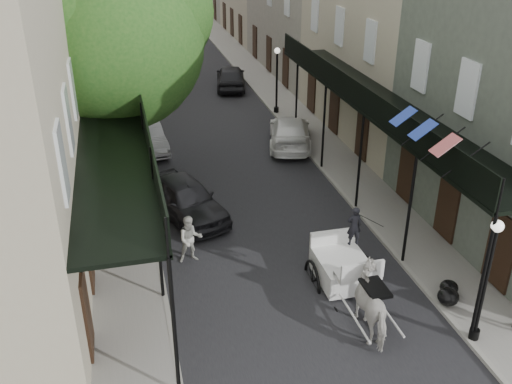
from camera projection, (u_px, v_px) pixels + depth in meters
ground at (308, 319)px, 16.59m from camera, size 140.00×140.00×0.00m
road at (201, 109)px, 33.96m from camera, size 8.00×90.00×0.01m
sidewalk_left at (115, 114)px, 32.86m from camera, size 2.20×90.00×0.12m
sidewalk_right at (281, 102)px, 35.01m from camera, size 2.20×90.00×0.12m
gallery_left at (118, 122)px, 19.81m from camera, size 2.20×18.05×4.88m
gallery_right at (373, 102)px, 21.88m from camera, size 2.20×18.05×4.88m
tree_near at (125, 33)px, 21.63m from camera, size 7.31×6.80×9.63m
lamppost_right_near at (486, 280)px, 14.82m from camera, size 0.32×0.32×3.71m
lamppost_left at (145, 184)px, 20.01m from camera, size 0.32×0.32×3.71m
lamppost_right_far at (277, 79)px, 32.19m from camera, size 0.32×0.32×3.71m
horse at (375, 304)px, 15.77m from camera, size 0.98×2.15×1.81m
carriage at (339, 243)px, 18.10m from camera, size 1.90×2.67×3.03m
pedestrian_walking at (190, 239)px, 18.98m from camera, size 0.84×0.67×1.68m
pedestrian_sidewalk_left at (108, 90)px, 33.90m from camera, size 1.37×1.15×1.84m
car_left_near at (186, 199)px, 21.78m from camera, size 3.27×4.89×1.55m
car_left_mid at (146, 136)px, 27.96m from camera, size 2.04×4.44×1.41m
car_left_far at (128, 53)px, 44.10m from camera, size 3.15×5.36×1.40m
car_right_near at (290, 132)px, 28.44m from camera, size 3.28×5.29×1.43m
car_right_far at (231, 77)px, 37.50m from camera, size 2.63×4.81×1.55m
trash_bags at (449, 293)px, 17.10m from camera, size 0.90×1.05×0.54m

